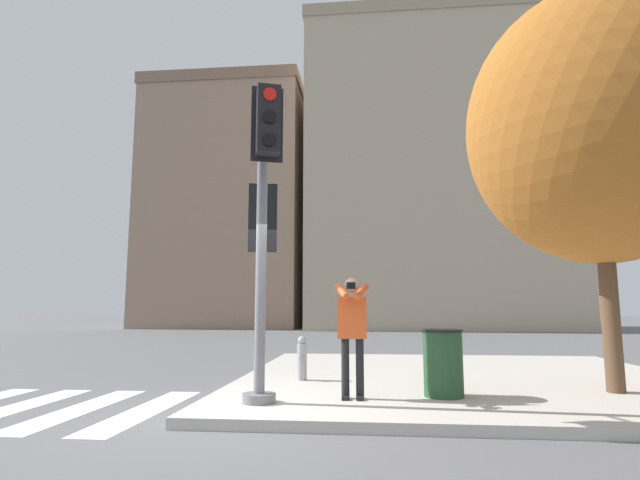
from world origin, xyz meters
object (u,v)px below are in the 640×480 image
street_tree (596,127)px  fire_hydrant (302,358)px  traffic_signal_pole (264,211)px  person_photographer (352,325)px  trash_bin (443,363)px

street_tree → fire_hydrant: street_tree is taller
street_tree → fire_hydrant: (-4.76, 0.79, -3.69)m
traffic_signal_pole → person_photographer: traffic_signal_pole is taller
trash_bin → traffic_signal_pole: bearing=-164.4°
traffic_signal_pole → fire_hydrant: bearing=82.9°
traffic_signal_pole → trash_bin: traffic_signal_pole is taller
traffic_signal_pole → fire_hydrant: traffic_signal_pole is taller
street_tree → traffic_signal_pole: bearing=-165.5°
fire_hydrant → traffic_signal_pole: bearing=-97.1°
person_photographer → street_tree: size_ratio=0.27×
street_tree → trash_bin: (-2.57, -0.61, -3.59)m
street_tree → fire_hydrant: size_ratio=8.37×
person_photographer → trash_bin: size_ratio=1.77×
trash_bin → fire_hydrant: bearing=147.5°
traffic_signal_pole → street_tree: size_ratio=0.70×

